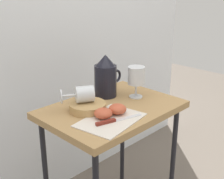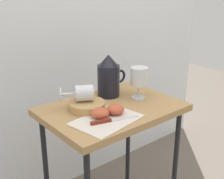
{
  "view_description": "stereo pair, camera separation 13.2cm",
  "coord_description": "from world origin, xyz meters",
  "views": [
    {
      "loc": [
        -0.89,
        -0.87,
        1.22
      ],
      "look_at": [
        0.0,
        0.0,
        0.77
      ],
      "focal_mm": 48.98,
      "sensor_mm": 36.0,
      "label": 1
    },
    {
      "loc": [
        -0.79,
        -0.96,
        1.22
      ],
      "look_at": [
        0.0,
        0.0,
        0.77
      ],
      "focal_mm": 48.98,
      "sensor_mm": 36.0,
      "label": 2
    }
  ],
  "objects": [
    {
      "name": "wine_glass_tipped_near",
      "position": [
        -0.11,
        0.06,
        0.76
      ],
      "size": [
        0.15,
        0.13,
        0.07
      ],
      "color": "silver",
      "rests_on": "basket_tray"
    },
    {
      "name": "curtain_drape",
      "position": [
        0.0,
        0.5,
        0.96
      ],
      "size": [
        2.4,
        0.03,
        1.93
      ],
      "primitive_type": "cube",
      "color": "white",
      "rests_on": "ground_plane"
    },
    {
      "name": "apple_half_left",
      "position": [
        -0.11,
        -0.06,
        0.71
      ],
      "size": [
        0.07,
        0.07,
        0.04
      ],
      "primitive_type": "ellipsoid",
      "color": "#C15133",
      "rests_on": "linen_napkin"
    },
    {
      "name": "knife",
      "position": [
        -0.11,
        -0.11,
        0.7
      ],
      "size": [
        0.2,
        0.07,
        0.01
      ],
      "color": "silver",
      "rests_on": "linen_napkin"
    },
    {
      "name": "linen_napkin",
      "position": [
        -0.1,
        -0.1,
        0.69
      ],
      "size": [
        0.29,
        0.23,
        0.0
      ],
      "primitive_type": "cube",
      "rotation": [
        0.0,
        0.0,
        0.17
      ],
      "color": "silver",
      "rests_on": "table"
    },
    {
      "name": "wine_glass_upright",
      "position": [
        0.16,
        -0.0,
        0.79
      ],
      "size": [
        0.08,
        0.08,
        0.15
      ],
      "color": "silver",
      "rests_on": "table"
    },
    {
      "name": "table",
      "position": [
        0.0,
        0.0,
        0.62
      ],
      "size": [
        0.6,
        0.42,
        0.69
      ],
      "color": "#AD8451",
      "rests_on": "ground_plane"
    },
    {
      "name": "apple_half_right",
      "position": [
        -0.04,
        -0.07,
        0.71
      ],
      "size": [
        0.07,
        0.07,
        0.04
      ],
      "primitive_type": "ellipsoid",
      "color": "#C15133",
      "rests_on": "linen_napkin"
    },
    {
      "name": "pitcher",
      "position": [
        0.07,
        0.12,
        0.77
      ],
      "size": [
        0.16,
        0.11,
        0.2
      ],
      "color": "black",
      "rests_on": "table"
    },
    {
      "name": "basket_tray",
      "position": [
        -0.1,
        0.04,
        0.71
      ],
      "size": [
        0.16,
        0.16,
        0.03
      ],
      "primitive_type": "cylinder",
      "color": "tan",
      "rests_on": "table"
    }
  ]
}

